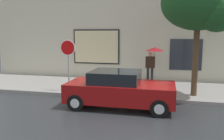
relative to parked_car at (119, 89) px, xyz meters
The scene contains 8 objects.
ground_plane 0.85m from the parked_car, ahead, with size 60.00×60.00×0.00m, color #282B2D.
sidewalk 3.09m from the parked_car, 81.32° to the left, with size 20.00×4.00×0.15m, color gray.
building_facade 6.16m from the parked_car, 85.48° to the left, with size 20.00×0.67×7.00m.
parked_car is the anchor object (origin of this frame).
fire_hydrant 2.09m from the parked_car, 114.18° to the left, with size 0.30×0.44×0.83m.
pedestrian_with_umbrella 4.42m from the parked_car, 75.77° to the left, with size 1.04×1.04×2.03m.
street_tree 5.00m from the parked_car, 30.86° to the left, with size 3.16×2.68×5.24m.
stop_sign 3.34m from the parked_car, 152.63° to the left, with size 0.76×0.10×2.48m.
Camera 1 is at (1.30, -8.86, 2.86)m, focal length 37.69 mm.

